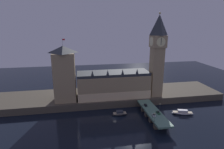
{
  "coord_description": "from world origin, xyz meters",
  "views": [
    {
      "loc": [
        -24.68,
        -129.18,
        71.61
      ],
      "look_at": [
        1.29,
        20.0,
        30.21
      ],
      "focal_mm": 30.0,
      "sensor_mm": 36.0,
      "label": 1
    }
  ],
  "objects_px": {
    "clock_tower": "(157,54)",
    "boat_downstream": "(182,113)",
    "car_northbound_trail": "(154,115)",
    "pedestrian_far_rail": "(143,105)",
    "car_northbound_lead": "(146,105)",
    "victoria_tower": "(65,74)",
    "car_southbound_lead": "(158,113)",
    "street_lamp_near": "(154,116)",
    "pedestrian_near_rail": "(152,117)",
    "street_lamp_mid": "(160,106)",
    "boat_upstream": "(120,113)"
  },
  "relations": [
    {
      "from": "victoria_tower",
      "to": "car_northbound_trail",
      "type": "xyz_separation_m",
      "value": [
        65.06,
        -42.62,
        -23.33
      ]
    },
    {
      "from": "pedestrian_near_rail",
      "to": "pedestrian_far_rail",
      "type": "relative_size",
      "value": 0.97
    },
    {
      "from": "victoria_tower",
      "to": "pedestrian_near_rail",
      "type": "distance_m",
      "value": 80.86
    },
    {
      "from": "car_northbound_lead",
      "to": "boat_upstream",
      "type": "distance_m",
      "value": 22.49
    },
    {
      "from": "car_northbound_lead",
      "to": "street_lamp_mid",
      "type": "xyz_separation_m",
      "value": [
        7.59,
        -10.48,
        3.15
      ]
    },
    {
      "from": "clock_tower",
      "to": "boat_upstream",
      "type": "height_order",
      "value": "clock_tower"
    },
    {
      "from": "car_northbound_trail",
      "to": "pedestrian_far_rail",
      "type": "xyz_separation_m",
      "value": [
        -2.4,
        17.92,
        0.34
      ]
    },
    {
      "from": "car_northbound_trail",
      "to": "pedestrian_far_rail",
      "type": "relative_size",
      "value": 2.15
    },
    {
      "from": "victoria_tower",
      "to": "car_southbound_lead",
      "type": "relative_size",
      "value": 11.7
    },
    {
      "from": "street_lamp_mid",
      "to": "boat_upstream",
      "type": "distance_m",
      "value": 32.3
    },
    {
      "from": "car_northbound_lead",
      "to": "car_northbound_trail",
      "type": "relative_size",
      "value": 1.01
    },
    {
      "from": "boat_upstream",
      "to": "boat_downstream",
      "type": "xyz_separation_m",
      "value": [
        50.92,
        -7.31,
        0.01
      ]
    },
    {
      "from": "victoria_tower",
      "to": "boat_upstream",
      "type": "distance_m",
      "value": 57.77
    },
    {
      "from": "pedestrian_near_rail",
      "to": "street_lamp_mid",
      "type": "height_order",
      "value": "street_lamp_mid"
    },
    {
      "from": "victoria_tower",
      "to": "street_lamp_mid",
      "type": "xyz_separation_m",
      "value": [
        72.66,
        -35.42,
        -20.06
      ]
    },
    {
      "from": "car_northbound_trail",
      "to": "pedestrian_far_rail",
      "type": "height_order",
      "value": "pedestrian_far_rail"
    },
    {
      "from": "boat_downstream",
      "to": "victoria_tower",
      "type": "bearing_deg",
      "value": 160.94
    },
    {
      "from": "pedestrian_far_rail",
      "to": "street_lamp_mid",
      "type": "distance_m",
      "value": 14.95
    },
    {
      "from": "victoria_tower",
      "to": "boat_downstream",
      "type": "bearing_deg",
      "value": -19.06
    },
    {
      "from": "car_southbound_lead",
      "to": "street_lamp_mid",
      "type": "height_order",
      "value": "street_lamp_mid"
    },
    {
      "from": "car_northbound_lead",
      "to": "boat_downstream",
      "type": "distance_m",
      "value": 30.61
    },
    {
      "from": "victoria_tower",
      "to": "pedestrian_near_rail",
      "type": "xyz_separation_m",
      "value": [
        62.67,
        -45.62,
        -23.03
      ]
    },
    {
      "from": "clock_tower",
      "to": "street_lamp_near",
      "type": "relative_size",
      "value": 11.59
    },
    {
      "from": "street_lamp_mid",
      "to": "boat_downstream",
      "type": "xyz_separation_m",
      "value": [
        21.53,
        2.87,
        -8.7
      ]
    },
    {
      "from": "clock_tower",
      "to": "car_northbound_lead",
      "type": "relative_size",
      "value": 18.86
    },
    {
      "from": "pedestrian_far_rail",
      "to": "street_lamp_near",
      "type": "relative_size",
      "value": 0.28
    },
    {
      "from": "car_northbound_lead",
      "to": "pedestrian_far_rail",
      "type": "distance_m",
      "value": 2.42
    },
    {
      "from": "car_northbound_lead",
      "to": "boat_upstream",
      "type": "xyz_separation_m",
      "value": [
        -21.79,
        -0.3,
        -5.56
      ]
    },
    {
      "from": "car_northbound_trail",
      "to": "pedestrian_near_rail",
      "type": "relative_size",
      "value": 2.22
    },
    {
      "from": "pedestrian_near_rail",
      "to": "street_lamp_near",
      "type": "height_order",
      "value": "street_lamp_near"
    },
    {
      "from": "street_lamp_near",
      "to": "pedestrian_near_rail",
      "type": "bearing_deg",
      "value": 84.95
    },
    {
      "from": "pedestrian_near_rail",
      "to": "street_lamp_near",
      "type": "distance_m",
      "value": 5.5
    },
    {
      "from": "car_northbound_lead",
      "to": "street_lamp_mid",
      "type": "relative_size",
      "value": 0.64
    },
    {
      "from": "clock_tower",
      "to": "boat_downstream",
      "type": "height_order",
      "value": "clock_tower"
    },
    {
      "from": "boat_downstream",
      "to": "car_northbound_trail",
      "type": "bearing_deg",
      "value": -160.93
    },
    {
      "from": "car_northbound_lead",
      "to": "car_northbound_trail",
      "type": "xyz_separation_m",
      "value": [
        -0.0,
        -17.68,
        -0.12
      ]
    },
    {
      "from": "car_southbound_lead",
      "to": "street_lamp_near",
      "type": "relative_size",
      "value": 0.71
    },
    {
      "from": "clock_tower",
      "to": "boat_upstream",
      "type": "relative_size",
      "value": 6.27
    },
    {
      "from": "clock_tower",
      "to": "pedestrian_far_rail",
      "type": "bearing_deg",
      "value": -132.26
    },
    {
      "from": "street_lamp_near",
      "to": "boat_downstream",
      "type": "xyz_separation_m",
      "value": [
        31.92,
        17.59,
        -8.84
      ]
    },
    {
      "from": "car_northbound_trail",
      "to": "pedestrian_near_rail",
      "type": "xyz_separation_m",
      "value": [
        -2.4,
        -3.0,
        0.3
      ]
    },
    {
      "from": "car_southbound_lead",
      "to": "pedestrian_near_rail",
      "type": "distance_m",
      "value": 9.61
    },
    {
      "from": "car_southbound_lead",
      "to": "pedestrian_near_rail",
      "type": "relative_size",
      "value": 2.61
    },
    {
      "from": "pedestrian_far_rail",
      "to": "boat_upstream",
      "type": "relative_size",
      "value": 0.15
    },
    {
      "from": "car_northbound_lead",
      "to": "clock_tower",
      "type": "bearing_deg",
      "value": 51.89
    },
    {
      "from": "clock_tower",
      "to": "car_northbound_lead",
      "type": "xyz_separation_m",
      "value": [
        -16.56,
        -21.12,
        -38.83
      ]
    },
    {
      "from": "clock_tower",
      "to": "victoria_tower",
      "type": "bearing_deg",
      "value": 177.32
    },
    {
      "from": "car_northbound_trail",
      "to": "boat_downstream",
      "type": "bearing_deg",
      "value": 19.07
    },
    {
      "from": "street_lamp_near",
      "to": "boat_downstream",
      "type": "distance_m",
      "value": 37.5
    },
    {
      "from": "pedestrian_far_rail",
      "to": "boat_downstream",
      "type": "height_order",
      "value": "pedestrian_far_rail"
    }
  ]
}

